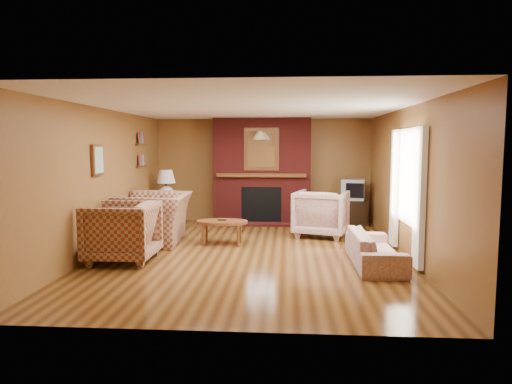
# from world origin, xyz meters

# --- Properties ---
(floor) EXTENTS (6.50, 6.50, 0.00)m
(floor) POSITION_xyz_m (0.00, 0.00, 0.00)
(floor) COLOR #47290F
(floor) RESTS_ON ground
(ceiling) EXTENTS (6.50, 6.50, 0.00)m
(ceiling) POSITION_xyz_m (0.00, 0.00, 2.40)
(ceiling) COLOR white
(ceiling) RESTS_ON wall_back
(wall_back) EXTENTS (6.50, 0.00, 6.50)m
(wall_back) POSITION_xyz_m (0.00, 3.25, 1.20)
(wall_back) COLOR brown
(wall_back) RESTS_ON floor
(wall_front) EXTENTS (6.50, 0.00, 6.50)m
(wall_front) POSITION_xyz_m (0.00, -3.25, 1.20)
(wall_front) COLOR brown
(wall_front) RESTS_ON floor
(wall_left) EXTENTS (0.00, 6.50, 6.50)m
(wall_left) POSITION_xyz_m (-2.50, 0.00, 1.20)
(wall_left) COLOR brown
(wall_left) RESTS_ON floor
(wall_right) EXTENTS (0.00, 6.50, 6.50)m
(wall_right) POSITION_xyz_m (2.50, 0.00, 1.20)
(wall_right) COLOR brown
(wall_right) RESTS_ON floor
(fireplace) EXTENTS (2.20, 0.82, 2.40)m
(fireplace) POSITION_xyz_m (0.00, 2.98, 1.18)
(fireplace) COLOR #581613
(fireplace) RESTS_ON floor
(window_right) EXTENTS (0.10, 1.85, 2.00)m
(window_right) POSITION_xyz_m (2.45, -0.20, 1.13)
(window_right) COLOR beige
(window_right) RESTS_ON wall_right
(bookshelf) EXTENTS (0.09, 0.55, 0.71)m
(bookshelf) POSITION_xyz_m (-2.44, 1.90, 1.67)
(bookshelf) COLOR #603216
(bookshelf) RESTS_ON wall_left
(botanical_print) EXTENTS (0.05, 0.40, 0.50)m
(botanical_print) POSITION_xyz_m (-2.47, -0.30, 1.55)
(botanical_print) COLOR #603216
(botanical_print) RESTS_ON wall_left
(pendant_light) EXTENTS (0.36, 0.36, 0.48)m
(pendant_light) POSITION_xyz_m (0.00, 2.30, 2.00)
(pendant_light) COLOR black
(pendant_light) RESTS_ON ceiling
(plaid_loveseat) EXTENTS (1.29, 1.46, 0.91)m
(plaid_loveseat) POSITION_xyz_m (-1.85, 0.68, 0.45)
(plaid_loveseat) COLOR maroon
(plaid_loveseat) RESTS_ON floor
(plaid_armchair) EXTENTS (1.02, 1.00, 0.93)m
(plaid_armchair) POSITION_xyz_m (-1.95, -0.71, 0.46)
(plaid_armchair) COLOR maroon
(plaid_armchair) RESTS_ON floor
(floral_sofa) EXTENTS (0.67, 1.69, 0.49)m
(floral_sofa) POSITION_xyz_m (1.90, -0.64, 0.25)
(floral_sofa) COLOR beige
(floral_sofa) RESTS_ON floor
(floral_armchair) EXTENTS (1.21, 1.23, 0.91)m
(floral_armchair) POSITION_xyz_m (1.26, 1.50, 0.45)
(floral_armchair) COLOR beige
(floral_armchair) RESTS_ON floor
(coffee_table) EXTENTS (0.93, 0.58, 0.45)m
(coffee_table) POSITION_xyz_m (-0.59, 0.61, 0.38)
(coffee_table) COLOR #603216
(coffee_table) RESTS_ON floor
(side_table) EXTENTS (0.46, 0.46, 0.56)m
(side_table) POSITION_xyz_m (-2.10, 2.45, 0.28)
(side_table) COLOR #603216
(side_table) RESTS_ON floor
(table_lamp) EXTENTS (0.41, 0.41, 0.68)m
(table_lamp) POSITION_xyz_m (-2.10, 2.45, 0.94)
(table_lamp) COLOR silver
(table_lamp) RESTS_ON side_table
(tv_stand) EXTENTS (0.55, 0.51, 0.57)m
(tv_stand) POSITION_xyz_m (2.05, 2.80, 0.29)
(tv_stand) COLOR black
(tv_stand) RESTS_ON floor
(crt_tv) EXTENTS (0.58, 0.58, 0.46)m
(crt_tv) POSITION_xyz_m (2.05, 2.79, 0.80)
(crt_tv) COLOR #A1A4A8
(crt_tv) RESTS_ON tv_stand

